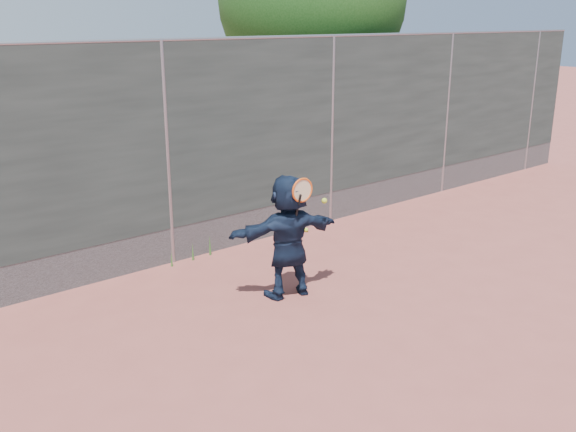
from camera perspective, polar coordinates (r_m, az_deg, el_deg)
ground at (r=6.58m, az=5.54°, el=-12.65°), size 80.00×80.00×0.00m
player at (r=7.70m, az=0.00°, el=-1.80°), size 1.48×0.76×1.52m
ball_ground at (r=10.22m, az=1.64°, el=-1.24°), size 0.07×0.07×0.07m
fence at (r=8.70m, az=-10.71°, el=5.74°), size 20.00×0.06×3.03m
swing_action at (r=7.43m, az=1.46°, el=2.07°), size 0.51×0.14×0.51m
tree_right at (r=13.11m, az=2.61°, el=18.18°), size 3.78×3.60×5.39m
weed_clump at (r=9.13m, az=-8.24°, el=-3.04°), size 0.68×0.07×0.30m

